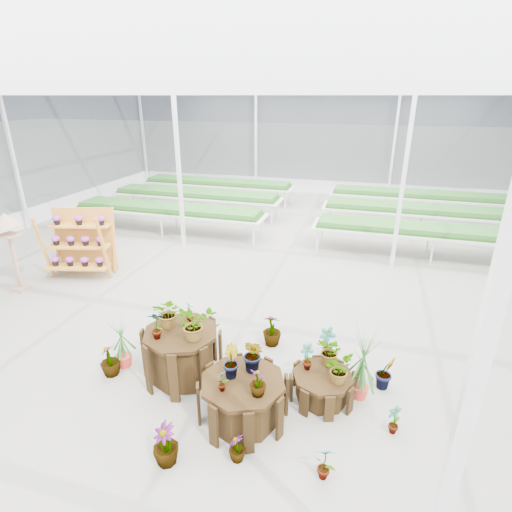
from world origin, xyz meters
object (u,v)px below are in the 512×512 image
(plinth_mid, at_px, (243,399))
(shelf_rack, at_px, (80,244))
(plinth_low, at_px, (322,386))
(plinth_tall, at_px, (182,354))
(bird_table, at_px, (13,253))

(plinth_mid, height_order, shelf_rack, shelf_rack)
(plinth_mid, distance_m, shelf_rack, 6.38)
(plinth_mid, distance_m, plinth_low, 1.23)
(plinth_tall, distance_m, plinth_mid, 1.34)
(plinth_tall, xyz_separation_m, shelf_rack, (-4.13, 2.87, 0.41))
(plinth_tall, height_order, shelf_rack, shelf_rack)
(plinth_tall, relative_size, plinth_mid, 1.00)
(plinth_low, bearing_deg, plinth_mid, -145.01)
(bird_table, bearing_deg, plinth_low, -19.18)
(shelf_rack, bearing_deg, plinth_tall, -49.02)
(plinth_tall, height_order, plinth_mid, plinth_tall)
(plinth_low, xyz_separation_m, bird_table, (-7.16, 1.63, 0.72))
(plinth_low, distance_m, bird_table, 7.38)
(plinth_low, distance_m, shelf_rack, 6.93)
(plinth_tall, distance_m, bird_table, 5.28)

